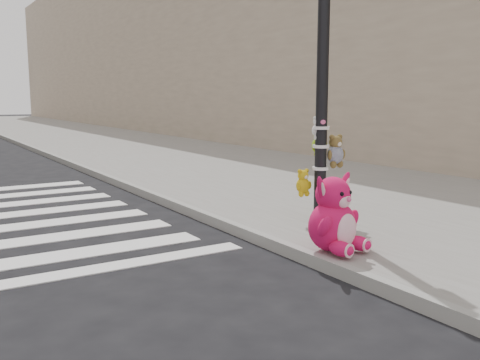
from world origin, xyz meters
TOP-DOWN VIEW (x-y plane):
  - ground at (0.00, 0.00)m, footprint 120.00×120.00m
  - sidewalk_near at (5.00, 10.00)m, footprint 7.00×80.00m
  - curb_edge at (1.55, 10.00)m, footprint 0.12×80.00m
  - bld_near at (10.50, 20.00)m, footprint 5.00×60.00m
  - signal_pole at (2.63, 1.81)m, footprint 0.71×0.49m
  - pink_bunny at (1.81, 0.61)m, footprint 0.65×0.73m
  - red_teddy at (1.80, 0.76)m, footprint 0.14×0.12m

SIDE VIEW (x-z plane):
  - ground at x=0.00m, z-range 0.00..0.00m
  - sidewalk_near at x=5.00m, z-range 0.00..0.14m
  - curb_edge at x=1.55m, z-range -0.01..0.15m
  - red_teddy at x=1.80m, z-range 0.14..0.32m
  - pink_bunny at x=1.81m, z-range 0.06..0.95m
  - signal_pole at x=2.63m, z-range -0.24..3.76m
  - bld_near at x=10.50m, z-range 0.00..10.00m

